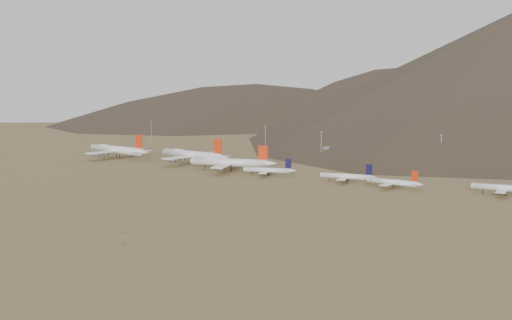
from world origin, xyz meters
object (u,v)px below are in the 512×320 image
Objects in this scene: narrowbody_a at (269,170)px; narrowbody_b at (348,176)px; widebody_west at (117,150)px; control_tower at (327,155)px; widebody_centre at (193,155)px; widebody_east at (230,162)px.

narrowbody_a is 0.96× the size of narrowbody_b.
widebody_west is 6.32× the size of control_tower.
widebody_west is 1.01× the size of widebody_centre.
control_tower is at bearing 33.54° from widebody_west.
widebody_centre is at bearing 162.21° from narrowbody_b.
widebody_east is at bearing 156.78° from narrowbody_a.
widebody_west is at bearing 156.87° from narrowbody_a.
widebody_east is at bearing -108.15° from control_tower.
narrowbody_a is (165.19, -7.75, -3.49)m from widebody_west.
widebody_east is (128.28, -5.96, -0.70)m from widebody_west.
narrowbody_b is (60.40, 5.85, 0.05)m from narrowbody_a.
widebody_west is 1.99× the size of narrowbody_a.
widebody_centre is 1.13× the size of widebody_east.
control_tower is (-65.52, 92.91, 0.99)m from narrowbody_b.
control_tower is at bearing 49.35° from widebody_centre.
narrowbody_a is 60.68m from narrowbody_b.
widebody_centre is 6.26× the size of control_tower.
narrowbody_a is at bearing -21.45° from widebody_east.
narrowbody_b is at bearing -54.81° from control_tower.
control_tower is (82.18, 80.75, -2.38)m from widebody_centre.
widebody_east reaches higher than narrowbody_a.
widebody_west is 1.14× the size of widebody_east.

